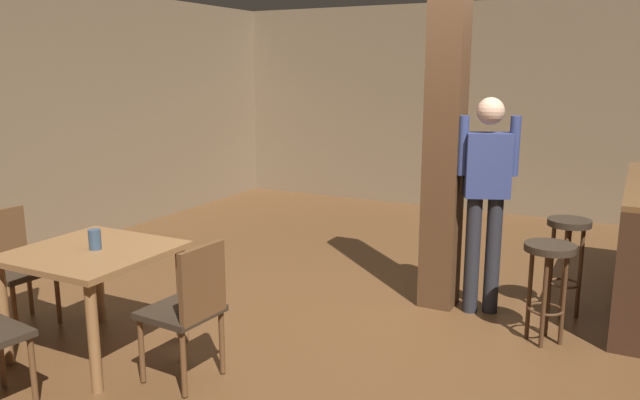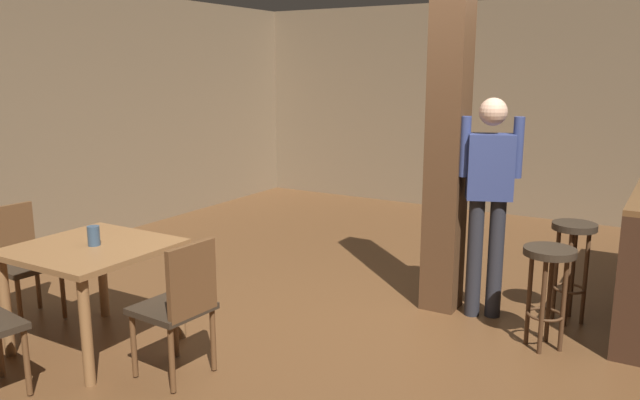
# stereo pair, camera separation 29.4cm
# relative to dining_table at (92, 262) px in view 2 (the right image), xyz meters

# --- Properties ---
(ground_plane) EXTENTS (10.80, 10.80, 0.00)m
(ground_plane) POSITION_rel_dining_table_xyz_m (1.61, 1.16, -0.62)
(ground_plane) COLOR brown
(wall_back) EXTENTS (8.00, 0.10, 2.80)m
(wall_back) POSITION_rel_dining_table_xyz_m (1.61, 5.66, 0.78)
(wall_back) COLOR #756047
(wall_back) RESTS_ON ground_plane
(wall_left) EXTENTS (0.10, 9.00, 2.80)m
(wall_left) POSITION_rel_dining_table_xyz_m (-2.39, 1.16, 0.78)
(wall_left) COLOR #756047
(wall_left) RESTS_ON ground_plane
(pillar) EXTENTS (0.28, 0.28, 2.80)m
(pillar) POSITION_rel_dining_table_xyz_m (1.83, 1.96, 0.78)
(pillar) COLOR #4C301C
(pillar) RESTS_ON ground_plane
(dining_table) EXTENTS (0.95, 0.95, 0.74)m
(dining_table) POSITION_rel_dining_table_xyz_m (0.00, 0.00, 0.00)
(dining_table) COLOR brown
(dining_table) RESTS_ON ground_plane
(chair_west) EXTENTS (0.45, 0.45, 0.89)m
(chair_west) POSITION_rel_dining_table_xyz_m (-0.88, 0.04, -0.11)
(chair_west) COLOR #2D2319
(chair_west) RESTS_ON ground_plane
(chair_east) EXTENTS (0.45, 0.45, 0.89)m
(chair_east) POSITION_rel_dining_table_xyz_m (0.84, -0.04, -0.11)
(chair_east) COLOR #2D2319
(chair_east) RESTS_ON ground_plane
(napkin_cup) EXTENTS (0.08, 0.08, 0.14)m
(napkin_cup) POSITION_rel_dining_table_xyz_m (0.02, 0.01, 0.19)
(napkin_cup) COLOR #33475B
(napkin_cup) RESTS_ON dining_table
(standing_person) EXTENTS (0.46, 0.31, 1.72)m
(standing_person) POSITION_rel_dining_table_xyz_m (2.18, 1.95, 0.38)
(standing_person) COLOR navy
(standing_person) RESTS_ON ground_plane
(bar_stool_near) EXTENTS (0.35, 0.35, 0.73)m
(bar_stool_near) POSITION_rel_dining_table_xyz_m (2.72, 1.59, -0.07)
(bar_stool_near) COLOR #2D2319
(bar_stool_near) RESTS_ON ground_plane
(bar_stool_mid) EXTENTS (0.33, 0.33, 0.79)m
(bar_stool_mid) POSITION_rel_dining_table_xyz_m (2.78, 2.17, -0.04)
(bar_stool_mid) COLOR #2D2319
(bar_stool_mid) RESTS_ON ground_plane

